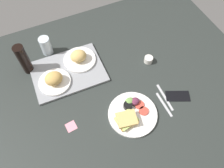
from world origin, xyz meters
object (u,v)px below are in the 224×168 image
bread_plate_near (54,80)px  knife (165,97)px  bread_plate_far (79,58)px  plate_with_salad (131,113)px  serving_tray (68,72)px  fork (164,104)px  drinking_glass (46,46)px  cell_phone (178,96)px  sticky_note (71,126)px  espresso_cup (148,60)px  soda_bottle (24,60)px

bread_plate_near → knife: bread_plate_near is taller
bread_plate_far → plate_with_salad: bearing=-73.7°
plate_with_salad → bread_plate_near: bearing=131.7°
serving_tray → knife: (47.46, -41.46, -0.55)cm
fork → knife: bearing=-37.4°
drinking_glass → bread_plate_far: bearing=-45.0°
bread_plate_far → cell_phone: size_ratio=1.47×
fork → sticky_note: (-54.67, 9.79, -0.19)cm
espresso_cup → knife: bearing=-98.2°
knife → drinking_glass: bearing=42.8°
bread_plate_far → serving_tray: bearing=-153.2°
serving_tray → soda_bottle: 27.54cm
bread_plate_far → sticky_note: bread_plate_far is taller
espresso_cup → serving_tray: bearing=165.4°
knife → soda_bottle: bearing=54.4°
sticky_note → bread_plate_near: bearing=89.4°
plate_with_salad → drinking_glass: bearing=115.5°
soda_bottle → sticky_note: 50.73cm
drinking_glass → sticky_note: 57.95cm
knife → sticky_note: bearing=86.3°
soda_bottle → fork: (66.85, -57.80, -10.79)cm
sticky_note → cell_phone: bearing=-7.3°
bread_plate_far → sticky_note: 45.49cm
drinking_glass → fork: (51.58, -67.29, -6.29)cm
bread_plate_far → fork: bread_plate_far is taller
espresso_cup → cell_phone: (3.39, -30.58, -1.60)cm
drinking_glass → knife: (54.58, -63.29, -6.29)cm
bread_plate_far → fork: size_ratio=1.24×
bread_plate_near → sticky_note: 30.83cm
espresso_cup → fork: size_ratio=0.33×
espresso_cup → drinking_glass: bearing=149.0°
bread_plate_near → espresso_cup: 62.03cm
serving_tray → knife: size_ratio=2.37×
drinking_glass → espresso_cup: size_ratio=2.33×
soda_bottle → knife: (69.85, -53.80, -10.79)cm
soda_bottle → knife: soda_bottle is taller
cell_phone → drinking_glass: bearing=157.2°
soda_bottle → espresso_cup: (73.91, -25.80, -9.04)cm
knife → serving_tray: bearing=50.9°
plate_with_salad → sticky_note: 34.84cm
sticky_note → soda_bottle: bearing=104.2°
serving_tray → sticky_note: 37.11cm
plate_with_salad → fork: size_ratio=1.67×
plate_with_salad → drinking_glass: drinking_glass is taller
bread_plate_far → fork: bearing=-55.5°
bread_plate_far → espresso_cup: bread_plate_far is taller
soda_bottle → sticky_note: bearing=-75.8°
serving_tray → fork: (44.46, -45.46, -0.55)cm
drinking_glass → knife: drinking_glass is taller
fork → cell_phone: (10.45, 1.42, 0.15)cm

